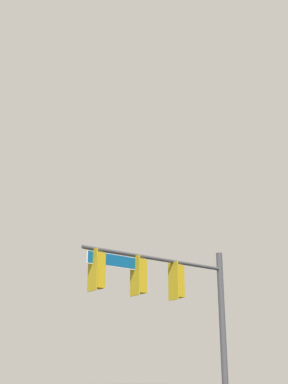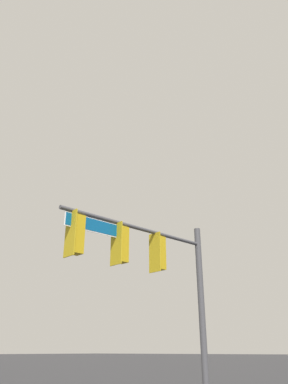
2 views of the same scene
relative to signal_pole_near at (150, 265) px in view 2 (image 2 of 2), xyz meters
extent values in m
cylinder|color=#47474C|center=(-2.40, 0.43, -1.19)|extent=(0.22, 0.22, 5.82)
cylinder|color=#47474C|center=(0.47, -0.09, 1.12)|extent=(5.77, 1.16, 0.12)
cube|color=gold|center=(-0.20, 0.04, 0.45)|extent=(0.12, 0.52, 1.30)
cube|color=#B79314|center=(-0.39, 0.07, 0.45)|extent=(0.41, 0.38, 1.10)
cylinder|color=#B79314|center=(-0.39, 0.07, 1.06)|extent=(0.04, 0.04, 0.12)
cylinder|color=#340503|center=(-0.59, 0.11, 0.78)|extent=(0.07, 0.22, 0.22)
cylinder|color=#392D05|center=(-0.59, 0.11, 0.45)|extent=(0.07, 0.22, 0.22)
cylinder|color=green|center=(-0.59, 0.11, 0.12)|extent=(0.07, 0.22, 0.22)
cube|color=gold|center=(1.38, -0.25, 0.45)|extent=(0.12, 0.52, 1.30)
cube|color=#B79314|center=(1.19, -0.22, 0.45)|extent=(0.41, 0.38, 1.10)
cylinder|color=#B79314|center=(1.19, -0.22, 1.06)|extent=(0.04, 0.04, 0.12)
cylinder|color=#340503|center=(1.00, -0.18, 0.78)|extent=(0.07, 0.22, 0.22)
cylinder|color=#392D05|center=(1.00, -0.18, 0.45)|extent=(0.07, 0.22, 0.22)
cylinder|color=green|center=(1.00, -0.18, 0.12)|extent=(0.07, 0.22, 0.22)
cube|color=gold|center=(2.96, -0.54, 0.45)|extent=(0.12, 0.52, 1.30)
cube|color=#B79314|center=(2.77, -0.50, 0.45)|extent=(0.41, 0.38, 1.10)
cylinder|color=#B79314|center=(2.77, -0.50, 1.06)|extent=(0.04, 0.04, 0.12)
cylinder|color=#340503|center=(2.58, -0.47, 0.78)|extent=(0.07, 0.22, 0.22)
cylinder|color=#392D05|center=(2.58, -0.47, 0.45)|extent=(0.07, 0.22, 0.22)
cylinder|color=green|center=(2.58, -0.47, 0.12)|extent=(0.07, 0.22, 0.22)
cube|color=#0A4C7F|center=(2.11, -0.38, 0.84)|extent=(2.08, 0.42, 0.36)
cube|color=white|center=(2.11, -0.38, 0.84)|extent=(2.14, 0.41, 0.42)
camera|label=1|loc=(13.73, 11.73, -2.78)|focal=50.00mm
camera|label=2|loc=(9.58, 7.09, -2.54)|focal=35.00mm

